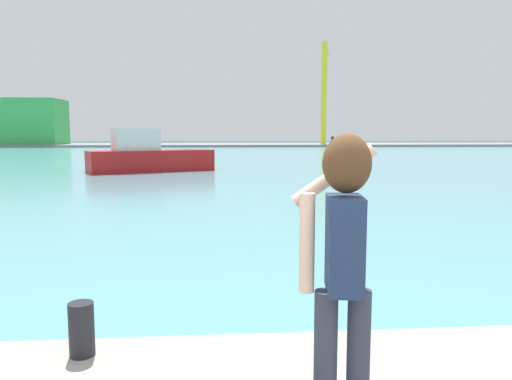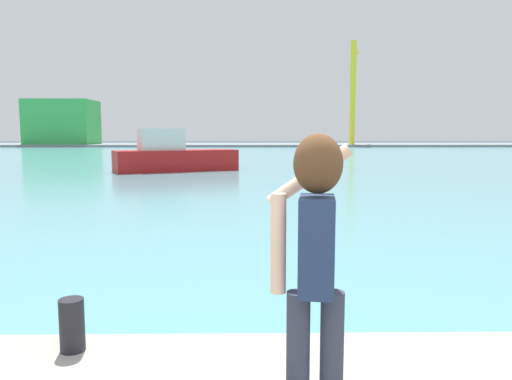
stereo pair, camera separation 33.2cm
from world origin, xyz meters
The scene contains 8 objects.
ground_plane centered at (0.00, 50.00, 0.00)m, with size 220.00×220.00×0.00m, color #334751.
harbor_water centered at (0.00, 52.00, 0.01)m, with size 140.00×100.00×0.02m, color #599EA8.
far_shore_dock centered at (0.00, 92.00, 0.21)m, with size 140.00×20.00×0.42m, color gray.
person_photographer centered at (0.14, 0.66, 1.58)m, with size 0.53×0.56×1.74m.
harbor_bollard centered at (-1.66, 1.68, 0.72)m, with size 0.20×0.20×0.43m, color black.
boat_moored centered at (-4.80, 27.35, 0.92)m, with size 7.56×4.96×2.55m.
warehouse_left centered at (-34.51, 88.42, 4.44)m, with size 11.61×8.71×8.04m, color green.
port_crane centered at (18.54, 85.76, 11.06)m, with size 3.25×8.88×18.16m.
Camera 1 is at (-0.57, -2.05, 2.25)m, focal length 33.98 mm.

